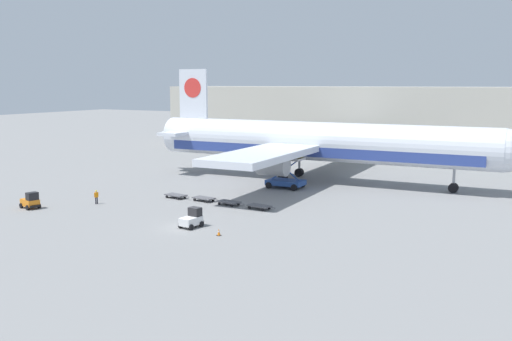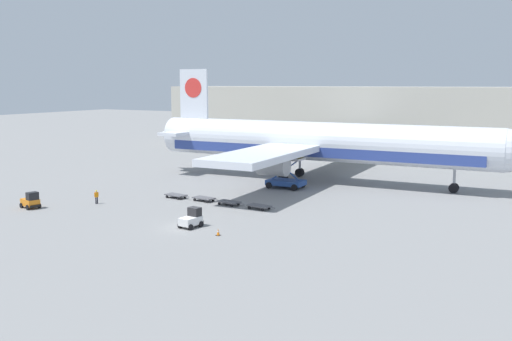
{
  "view_description": "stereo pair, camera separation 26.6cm",
  "coord_description": "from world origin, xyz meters",
  "px_view_note": "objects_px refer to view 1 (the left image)",
  "views": [
    {
      "loc": [
        33.56,
        -46.84,
        14.68
      ],
      "look_at": [
        0.36,
        14.49,
        4.0
      ],
      "focal_mm": 40.0,
      "sensor_mm": 36.0,
      "label": 1
    },
    {
      "loc": [
        33.8,
        -46.71,
        14.68
      ],
      "look_at": [
        0.36,
        14.49,
        4.0
      ],
      "focal_mm": 40.0,
      "sensor_mm": 36.0,
      "label": 2
    }
  ],
  "objects_px": {
    "traffic_cone_near": "(219,232)",
    "baggage_dolly_third": "(229,202)",
    "airplane_main": "(312,143)",
    "baggage_dolly_lead": "(176,195)",
    "ground_crew_near": "(96,196)",
    "baggage_dolly_second": "(204,198)",
    "baggage_tug_mid": "(192,219)",
    "scissor_lift_loader": "(286,175)",
    "baggage_tug_foreground": "(31,201)",
    "baggage_dolly_trail": "(259,206)"
  },
  "relations": [
    {
      "from": "traffic_cone_near",
      "to": "baggage_dolly_third",
      "type": "bearing_deg",
      "value": 117.05
    },
    {
      "from": "airplane_main",
      "to": "baggage_dolly_lead",
      "type": "relative_size",
      "value": 15.4
    },
    {
      "from": "ground_crew_near",
      "to": "traffic_cone_near",
      "type": "distance_m",
      "value": 21.75
    },
    {
      "from": "baggage_dolly_second",
      "to": "ground_crew_near",
      "type": "distance_m",
      "value": 13.18
    },
    {
      "from": "baggage_dolly_lead",
      "to": "traffic_cone_near",
      "type": "xyz_separation_m",
      "value": [
        14.64,
        -12.89,
        -0.05
      ]
    },
    {
      "from": "airplane_main",
      "to": "baggage_dolly_second",
      "type": "distance_m",
      "value": 21.9
    },
    {
      "from": "baggage_tug_mid",
      "to": "traffic_cone_near",
      "type": "distance_m",
      "value": 4.45
    },
    {
      "from": "scissor_lift_loader",
      "to": "baggage_dolly_third",
      "type": "distance_m",
      "value": 13.92
    },
    {
      "from": "scissor_lift_loader",
      "to": "baggage_tug_mid",
      "type": "bearing_deg",
      "value": -88.99
    },
    {
      "from": "scissor_lift_loader",
      "to": "traffic_cone_near",
      "type": "height_order",
      "value": "scissor_lift_loader"
    },
    {
      "from": "scissor_lift_loader",
      "to": "baggage_dolly_third",
      "type": "relative_size",
      "value": 1.4
    },
    {
      "from": "baggage_tug_mid",
      "to": "traffic_cone_near",
      "type": "bearing_deg",
      "value": -102.78
    },
    {
      "from": "baggage_tug_mid",
      "to": "baggage_dolly_second",
      "type": "relative_size",
      "value": 0.69
    },
    {
      "from": "baggage_tug_foreground",
      "to": "baggage_dolly_trail",
      "type": "height_order",
      "value": "baggage_tug_foreground"
    },
    {
      "from": "baggage_dolly_second",
      "to": "baggage_dolly_third",
      "type": "distance_m",
      "value": 4.02
    },
    {
      "from": "baggage_tug_mid",
      "to": "ground_crew_near",
      "type": "bearing_deg",
      "value": 83.94
    },
    {
      "from": "airplane_main",
      "to": "baggage_tug_foreground",
      "type": "bearing_deg",
      "value": -124.66
    },
    {
      "from": "baggage_tug_mid",
      "to": "baggage_dolly_lead",
      "type": "relative_size",
      "value": 0.69
    },
    {
      "from": "baggage_dolly_third",
      "to": "ground_crew_near",
      "type": "height_order",
      "value": "ground_crew_near"
    },
    {
      "from": "airplane_main",
      "to": "scissor_lift_loader",
      "type": "bearing_deg",
      "value": -100.01
    },
    {
      "from": "ground_crew_near",
      "to": "traffic_cone_near",
      "type": "relative_size",
      "value": 2.51
    },
    {
      "from": "traffic_cone_near",
      "to": "baggage_dolly_trail",
      "type": "bearing_deg",
      "value": 99.56
    },
    {
      "from": "baggage_dolly_second",
      "to": "baggage_dolly_trail",
      "type": "height_order",
      "value": "same"
    },
    {
      "from": "airplane_main",
      "to": "ground_crew_near",
      "type": "height_order",
      "value": "airplane_main"
    },
    {
      "from": "airplane_main",
      "to": "baggage_tug_foreground",
      "type": "xyz_separation_m",
      "value": [
        -21.81,
        -33.61,
        -4.96
      ]
    },
    {
      "from": "baggage_dolly_trail",
      "to": "traffic_cone_near",
      "type": "relative_size",
      "value": 5.49
    },
    {
      "from": "airplane_main",
      "to": "traffic_cone_near",
      "type": "xyz_separation_m",
      "value": [
        4.31,
        -33.32,
        -5.5
      ]
    },
    {
      "from": "baggage_dolly_trail",
      "to": "ground_crew_near",
      "type": "xyz_separation_m",
      "value": [
        -19.01,
        -6.94,
        0.62
      ]
    },
    {
      "from": "baggage_dolly_trail",
      "to": "traffic_cone_near",
      "type": "distance_m",
      "value": 12.44
    },
    {
      "from": "baggage_tug_mid",
      "to": "baggage_dolly_third",
      "type": "height_order",
      "value": "baggage_tug_mid"
    },
    {
      "from": "baggage_dolly_lead",
      "to": "baggage_dolly_trail",
      "type": "distance_m",
      "value": 12.59
    },
    {
      "from": "baggage_dolly_lead",
      "to": "baggage_tug_foreground",
      "type": "bearing_deg",
      "value": -123.36
    },
    {
      "from": "baggage_tug_foreground",
      "to": "baggage_tug_mid",
      "type": "distance_m",
      "value": 22.02
    },
    {
      "from": "scissor_lift_loader",
      "to": "baggage_dolly_trail",
      "type": "relative_size",
      "value": 1.4
    },
    {
      "from": "airplane_main",
      "to": "scissor_lift_loader",
      "type": "distance_m",
      "value": 8.12
    },
    {
      "from": "baggage_dolly_third",
      "to": "baggage_dolly_lead",
      "type": "bearing_deg",
      "value": -174.97
    },
    {
      "from": "baggage_dolly_lead",
      "to": "traffic_cone_near",
      "type": "distance_m",
      "value": 19.51
    },
    {
      "from": "baggage_tug_foreground",
      "to": "traffic_cone_near",
      "type": "distance_m",
      "value": 26.12
    },
    {
      "from": "baggage_tug_mid",
      "to": "baggage_dolly_third",
      "type": "distance_m",
      "value": 11.26
    },
    {
      "from": "baggage_dolly_lead",
      "to": "baggage_dolly_third",
      "type": "relative_size",
      "value": 1.0
    },
    {
      "from": "baggage_dolly_lead",
      "to": "baggage_dolly_second",
      "type": "xyz_separation_m",
      "value": [
        4.26,
        0.11,
        0.0
      ]
    },
    {
      "from": "baggage_dolly_lead",
      "to": "baggage_dolly_trail",
      "type": "height_order",
      "value": "same"
    },
    {
      "from": "airplane_main",
      "to": "traffic_cone_near",
      "type": "relative_size",
      "value": 84.52
    },
    {
      "from": "baggage_dolly_second",
      "to": "baggage_dolly_trail",
      "type": "distance_m",
      "value": 8.35
    },
    {
      "from": "baggage_dolly_third",
      "to": "ground_crew_near",
      "type": "xyz_separation_m",
      "value": [
        -14.69,
        -7.18,
        0.62
      ]
    },
    {
      "from": "traffic_cone_near",
      "to": "baggage_tug_mid",
      "type": "bearing_deg",
      "value": 160.47
    },
    {
      "from": "baggage_tug_foreground",
      "to": "baggage_dolly_second",
      "type": "bearing_deg",
      "value": 54.42
    },
    {
      "from": "baggage_dolly_second",
      "to": "baggage_tug_foreground",
      "type": "bearing_deg",
      "value": -132.13
    },
    {
      "from": "scissor_lift_loader",
      "to": "baggage_tug_foreground",
      "type": "height_order",
      "value": "scissor_lift_loader"
    },
    {
      "from": "baggage_tug_mid",
      "to": "baggage_dolly_trail",
      "type": "bearing_deg",
      "value": -4.26
    }
  ]
}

